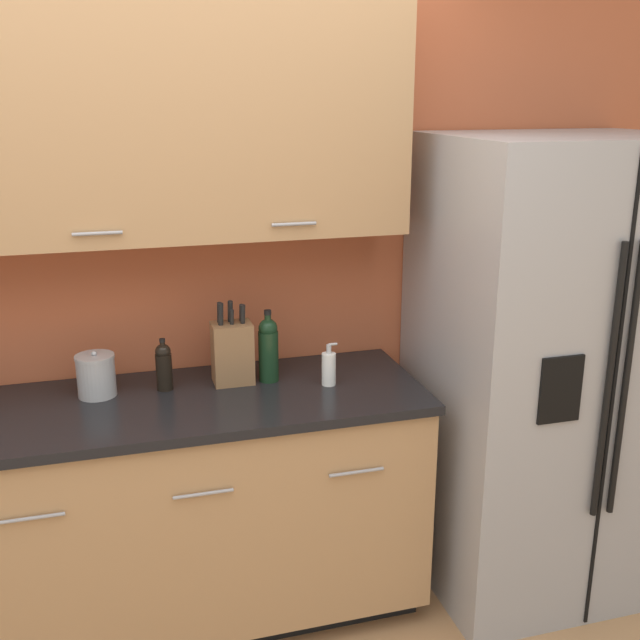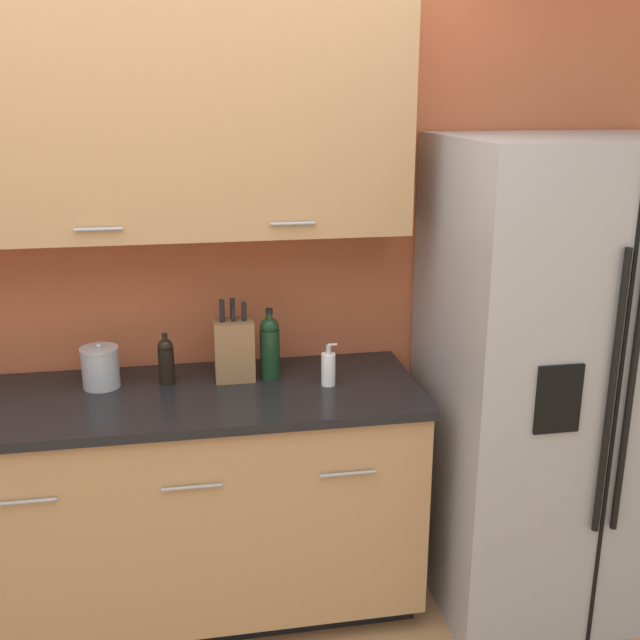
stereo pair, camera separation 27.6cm
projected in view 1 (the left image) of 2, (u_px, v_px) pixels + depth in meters
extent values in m
cube|color=#BC5B38|center=(138.00, 278.00, 2.88)|extent=(10.00, 0.05, 2.60)
cube|color=tan|center=(87.00, 103.00, 2.48)|extent=(2.21, 0.32, 0.94)
cylinder|color=#99999E|center=(97.00, 233.00, 2.44)|extent=(0.16, 0.01, 0.01)
cylinder|color=#99999E|center=(294.00, 224.00, 2.62)|extent=(0.16, 0.01, 0.01)
cube|color=black|center=(130.00, 610.00, 2.92)|extent=(2.19, 0.54, 0.09)
cube|color=tan|center=(122.00, 514.00, 2.76)|extent=(2.23, 0.62, 0.80)
cube|color=black|center=(113.00, 411.00, 2.63)|extent=(2.25, 0.64, 0.03)
cylinder|color=#99999E|center=(32.00, 518.00, 2.33)|extent=(0.20, 0.01, 0.01)
cylinder|color=#99999E|center=(203.00, 494.00, 2.47)|extent=(0.20, 0.01, 0.01)
cylinder|color=#99999E|center=(357.00, 472.00, 2.61)|extent=(0.20, 0.01, 0.01)
cube|color=#9E9EA0|center=(548.00, 369.00, 3.00)|extent=(0.96, 0.79, 1.84)
cube|color=black|center=(611.00, 407.00, 2.64)|extent=(0.01, 0.01, 1.80)
cylinder|color=black|center=(608.00, 385.00, 2.59)|extent=(0.02, 0.02, 1.01)
cylinder|color=black|center=(626.00, 383.00, 2.61)|extent=(0.02, 0.02, 1.01)
cube|color=black|center=(561.00, 390.00, 2.55)|extent=(0.16, 0.01, 0.24)
cube|color=olive|center=(232.00, 353.00, 2.81)|extent=(0.15, 0.11, 0.23)
cylinder|color=black|center=(219.00, 312.00, 2.77)|extent=(0.02, 0.03, 0.08)
cylinder|color=black|center=(221.00, 314.00, 2.74)|extent=(0.02, 0.04, 0.09)
cylinder|color=black|center=(230.00, 311.00, 2.78)|extent=(0.02, 0.04, 0.09)
cylinder|color=black|center=(232.00, 317.00, 2.75)|extent=(0.01, 0.03, 0.06)
cylinder|color=black|center=(241.00, 313.00, 2.79)|extent=(0.01, 0.03, 0.07)
cylinder|color=black|center=(243.00, 314.00, 2.76)|extent=(0.02, 0.03, 0.08)
cylinder|color=black|center=(269.00, 356.00, 2.83)|extent=(0.08, 0.08, 0.20)
sphere|color=black|center=(268.00, 328.00, 2.80)|extent=(0.07, 0.07, 0.07)
cylinder|color=black|center=(268.00, 323.00, 2.80)|extent=(0.02, 0.02, 0.07)
cylinder|color=black|center=(268.00, 312.00, 2.78)|extent=(0.03, 0.03, 0.02)
cylinder|color=white|center=(329.00, 369.00, 2.80)|extent=(0.05, 0.05, 0.12)
cylinder|color=#B2B2B5|center=(329.00, 349.00, 2.78)|extent=(0.02, 0.02, 0.04)
cylinder|color=#B2B2B5|center=(333.00, 344.00, 2.78)|extent=(0.03, 0.01, 0.01)
cylinder|color=black|center=(164.00, 372.00, 2.75)|extent=(0.06, 0.06, 0.14)
sphere|color=black|center=(163.00, 351.00, 2.73)|extent=(0.06, 0.06, 0.06)
cylinder|color=black|center=(163.00, 348.00, 2.73)|extent=(0.02, 0.02, 0.05)
cylinder|color=black|center=(162.00, 340.00, 2.72)|extent=(0.02, 0.02, 0.01)
cylinder|color=#A3A3A5|center=(96.00, 377.00, 2.70)|extent=(0.14, 0.14, 0.14)
cylinder|color=#A3A3A5|center=(94.00, 357.00, 2.67)|extent=(0.14, 0.14, 0.01)
sphere|color=#A3A3A5|center=(94.00, 354.00, 2.67)|extent=(0.02, 0.02, 0.02)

